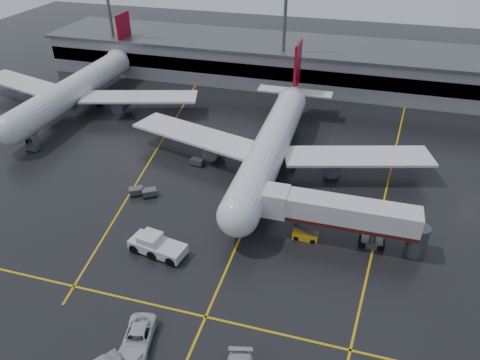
# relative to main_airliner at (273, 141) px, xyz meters

# --- Properties ---
(ground) EXTENTS (220.00, 220.00, 0.00)m
(ground) POSITION_rel_main_airliner_xyz_m (0.00, -9.70, -4.21)
(ground) COLOR black
(ground) RESTS_ON ground
(apron_line_centre) EXTENTS (0.25, 90.00, 0.02)m
(apron_line_centre) POSITION_rel_main_airliner_xyz_m (0.00, -9.70, -4.20)
(apron_line_centre) COLOR gold
(apron_line_centre) RESTS_ON ground
(apron_line_stop) EXTENTS (60.00, 0.25, 0.02)m
(apron_line_stop) POSITION_rel_main_airliner_xyz_m (0.00, -31.70, -4.20)
(apron_line_stop) COLOR gold
(apron_line_stop) RESTS_ON ground
(apron_line_left) EXTENTS (9.99, 69.35, 0.02)m
(apron_line_left) POSITION_rel_main_airliner_xyz_m (-20.00, 0.30, -4.20)
(apron_line_left) COLOR gold
(apron_line_left) RESTS_ON ground
(apron_line_right) EXTENTS (7.57, 69.64, 0.02)m
(apron_line_right) POSITION_rel_main_airliner_xyz_m (18.00, 0.30, -4.20)
(apron_line_right) COLOR gold
(apron_line_right) RESTS_ON ground
(terminal) EXTENTS (122.00, 19.00, 8.60)m
(terminal) POSITION_rel_main_airliner_xyz_m (0.00, 38.23, 0.11)
(terminal) COLOR gray
(terminal) RESTS_ON ground
(light_mast_left) EXTENTS (3.00, 1.20, 25.45)m
(light_mast_left) POSITION_rel_main_airliner_xyz_m (-45.00, 32.30, 10.27)
(light_mast_left) COLOR #595B60
(light_mast_left) RESTS_ON ground
(light_mast_mid) EXTENTS (3.00, 1.20, 25.45)m
(light_mast_mid) POSITION_rel_main_airliner_xyz_m (-5.00, 32.30, 10.27)
(light_mast_mid) COLOR #595B60
(light_mast_mid) RESTS_ON ground
(main_airliner) EXTENTS (48.80, 45.60, 14.10)m
(main_airliner) POSITION_rel_main_airliner_xyz_m (0.00, 0.00, 0.00)
(main_airliner) COLOR silver
(main_airliner) RESTS_ON ground
(second_airliner) EXTENTS (48.80, 45.60, 14.10)m
(second_airliner) POSITION_rel_main_airliner_xyz_m (-42.00, 12.00, 0.00)
(second_airliner) COLOR silver
(second_airliner) RESTS_ON ground
(jet_bridge) EXTENTS (19.90, 3.40, 6.05)m
(jet_bridge) POSITION_rel_main_airliner_xyz_m (11.87, -15.70, -0.28)
(jet_bridge) COLOR silver
(jet_bridge) RESTS_ON ground
(pushback_tractor) EXTENTS (7.31, 4.01, 2.48)m
(pushback_tractor) POSITION_rel_main_airliner_xyz_m (-8.99, -23.98, -3.22)
(pushback_tractor) COLOR silver
(pushback_tractor) RESTS_ON ground
(belt_loader) EXTENTS (3.16, 1.52, 1.99)m
(belt_loader) POSITION_rel_main_airliner_xyz_m (7.91, -16.59, -3.72)
(belt_loader) COLOR gold
(belt_loader) RESTS_ON ground
(service_van_a) EXTENTS (3.81, 6.29, 1.63)m
(service_van_a) POSITION_rel_main_airliner_xyz_m (-5.17, -36.56, -3.39)
(service_van_a) COLOR silver
(service_van_a) RESTS_ON ground
(baggage_cart_a) EXTENTS (2.39, 2.18, 1.12)m
(baggage_cart_a) POSITION_rel_main_airliner_xyz_m (-15.03, -13.35, -3.58)
(baggage_cart_a) COLOR #595B60
(baggage_cart_a) RESTS_ON ground
(baggage_cart_b) EXTENTS (2.38, 2.16, 1.12)m
(baggage_cart_b) POSITION_rel_main_airliner_xyz_m (-17.02, -13.51, -3.58)
(baggage_cart_b) COLOR #595B60
(baggage_cart_b) RESTS_ON ground
(baggage_cart_c) EXTENTS (2.14, 1.53, 1.12)m
(baggage_cart_c) POSITION_rel_main_airliner_xyz_m (-11.46, -3.33, -3.58)
(baggage_cart_c) COLOR #595B60
(baggage_cart_c) RESTS_ON ground
(baggage_cart_d) EXTENTS (2.34, 1.95, 1.12)m
(baggage_cart_d) POSITION_rel_main_airliner_xyz_m (-45.14, -0.63, -3.58)
(baggage_cart_d) COLOR #595B60
(baggage_cart_d) RESTS_ON ground
(baggage_cart_e) EXTENTS (2.00, 1.30, 1.12)m
(baggage_cart_e) POSITION_rel_main_airliner_xyz_m (-39.78, -6.47, -3.58)
(baggage_cart_e) COLOR #595B60
(baggage_cart_e) RESTS_ON ground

